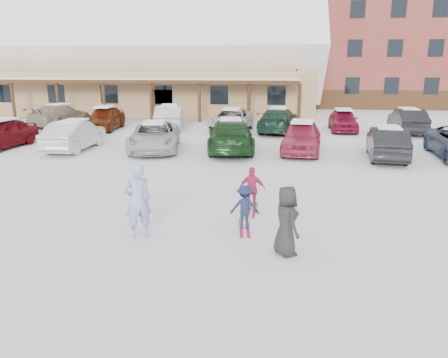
# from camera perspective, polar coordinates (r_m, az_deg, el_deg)

# --- Properties ---
(ground) EXTENTS (160.00, 160.00, 0.00)m
(ground) POSITION_cam_1_polar(r_m,az_deg,el_deg) (11.89, -1.96, -5.86)
(ground) COLOR white
(ground) RESTS_ON ground
(day_lodge) EXTENTS (29.12, 12.50, 10.38)m
(day_lodge) POSITION_cam_1_polar(r_m,az_deg,el_deg) (40.37, -9.43, 14.34)
(day_lodge) COLOR tan
(day_lodge) RESTS_ON ground
(alpine_hotel) EXTENTS (31.48, 14.01, 21.48)m
(alpine_hotel) POSITION_cam_1_polar(r_m,az_deg,el_deg) (50.81, 21.72, 18.91)
(alpine_hotel) COLOR maroon
(alpine_hotel) RESTS_ON ground
(lamp_post) EXTENTS (0.50, 0.25, 6.25)m
(lamp_post) POSITION_cam_1_polar(r_m,az_deg,el_deg) (36.09, 9.44, 13.64)
(lamp_post) COLOR black
(lamp_post) RESTS_ON ground
(conifer_2) EXTENTS (5.28, 5.28, 12.24)m
(conifer_2) POSITION_cam_1_polar(r_m,az_deg,el_deg) (61.75, -25.77, 15.93)
(conifer_2) COLOR black
(conifer_2) RESTS_ON ground
(conifer_3) EXTENTS (3.96, 3.96, 9.18)m
(conifer_3) POSITION_cam_1_polar(r_m,az_deg,el_deg) (55.19, 11.06, 15.59)
(conifer_3) COLOR black
(conifer_3) RESTS_ON ground
(adult_skier) EXTENTS (0.83, 0.76, 1.90)m
(adult_skier) POSITION_cam_1_polar(r_m,az_deg,el_deg) (10.91, -11.24, -2.80)
(adult_skier) COLOR #8A9CCB
(adult_skier) RESTS_ON ground
(toddler_red) EXTENTS (0.42, 0.34, 0.82)m
(toddler_red) POSITION_cam_1_polar(r_m,az_deg,el_deg) (13.23, -11.07, -2.09)
(toddler_red) COLOR red
(toddler_red) RESTS_ON ground
(child_navy) EXTENTS (0.79, 0.50, 1.17)m
(child_navy) POSITION_cam_1_polar(r_m,az_deg,el_deg) (11.39, 2.70, -3.69)
(child_navy) COLOR #17213E
(child_navy) RESTS_ON ground
(skis_child_navy) EXTENTS (0.33, 1.41, 0.03)m
(skis_child_navy) POSITION_cam_1_polar(r_m,az_deg,el_deg) (11.58, 2.66, -6.36)
(skis_child_navy) COLOR #A8183F
(skis_child_navy) RESTS_ON ground
(child_magenta) EXTENTS (0.79, 0.35, 1.32)m
(child_magenta) POSITION_cam_1_polar(r_m,az_deg,el_deg) (12.72, 3.69, -1.33)
(child_magenta) COLOR #BA2859
(child_magenta) RESTS_ON ground
(skis_child_magenta) EXTENTS (0.25, 1.41, 0.03)m
(skis_child_magenta) POSITION_cam_1_polar(r_m,az_deg,el_deg) (12.92, 3.64, -4.09)
(skis_child_magenta) COLOR #A8183F
(skis_child_magenta) RESTS_ON ground
(bystander_dark) EXTENTS (0.81, 0.93, 1.61)m
(bystander_dark) POSITION_cam_1_polar(r_m,az_deg,el_deg) (9.88, 8.14, -5.44)
(bystander_dark) COLOR #242427
(bystander_dark) RESTS_ON ground
(parked_car_0) EXTENTS (2.16, 4.44, 1.46)m
(parked_car_0) POSITION_cam_1_polar(r_m,az_deg,el_deg) (25.03, -27.05, 5.29)
(parked_car_0) COLOR #5C080E
(parked_car_0) RESTS_ON ground
(parked_car_1) EXTENTS (1.60, 4.47, 1.47)m
(parked_car_1) POSITION_cam_1_polar(r_m,az_deg,el_deg) (23.07, -18.97, 5.43)
(parked_car_1) COLOR silver
(parked_car_1) RESTS_ON ground
(parked_car_2) EXTENTS (3.14, 5.36, 1.40)m
(parked_car_2) POSITION_cam_1_polar(r_m,az_deg,el_deg) (21.97, -9.05, 5.53)
(parked_car_2) COLOR #BABABA
(parked_car_2) RESTS_ON ground
(parked_car_3) EXTENTS (2.75, 5.62, 1.57)m
(parked_car_3) POSITION_cam_1_polar(r_m,az_deg,el_deg) (21.51, 0.86, 5.74)
(parked_car_3) COLOR #143415
(parked_car_3) RESTS_ON ground
(parked_car_4) EXTENTS (2.32, 4.65, 1.52)m
(parked_car_4) POSITION_cam_1_polar(r_m,az_deg,el_deg) (21.47, 10.11, 5.43)
(parked_car_4) COLOR #AD2F4C
(parked_car_4) RESTS_ON ground
(parked_car_5) EXTENTS (2.09, 4.53, 1.44)m
(parked_car_5) POSITION_cam_1_polar(r_m,az_deg,el_deg) (21.09, 20.52, 4.43)
(parked_car_5) COLOR black
(parked_car_5) RESTS_ON ground
(parked_car_7) EXTENTS (2.93, 5.40, 1.49)m
(parked_car_7) POSITION_cam_1_polar(r_m,az_deg,el_deg) (32.31, -20.63, 7.80)
(parked_car_7) COLOR gray
(parked_car_7) RESTS_ON ground
(parked_car_8) EXTENTS (2.00, 4.48, 1.50)m
(parked_car_8) POSITION_cam_1_polar(r_m,az_deg,el_deg) (29.58, -15.29, 7.67)
(parked_car_8) COLOR #5E220C
(parked_car_8) RESTS_ON ground
(parked_car_9) EXTENTS (2.33, 4.90, 1.55)m
(parked_car_9) POSITION_cam_1_polar(r_m,az_deg,el_deg) (29.26, -7.12, 8.05)
(parked_car_9) COLOR silver
(parked_car_9) RESTS_ON ground
(parked_car_10) EXTENTS (2.67, 5.24, 1.42)m
(parked_car_10) POSITION_cam_1_polar(r_m,az_deg,el_deg) (28.09, 0.99, 7.75)
(parked_car_10) COLOR silver
(parked_car_10) RESTS_ON ground
(parked_car_11) EXTENTS (2.92, 5.48, 1.51)m
(parked_car_11) POSITION_cam_1_polar(r_m,az_deg,el_deg) (27.76, 7.15, 7.64)
(parked_car_11) COLOR #163424
(parked_car_11) RESTS_ON ground
(parked_car_12) EXTENTS (1.81, 4.15, 1.39)m
(parked_car_12) POSITION_cam_1_polar(r_m,az_deg,el_deg) (29.00, 15.28, 7.42)
(parked_car_12) COLOR maroon
(parked_car_12) RESTS_ON ground
(parked_car_13) EXTENTS (1.86, 4.65, 1.50)m
(parked_car_13) POSITION_cam_1_polar(r_m,az_deg,el_deg) (29.54, 22.84, 7.03)
(parked_car_13) COLOR black
(parked_car_13) RESTS_ON ground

